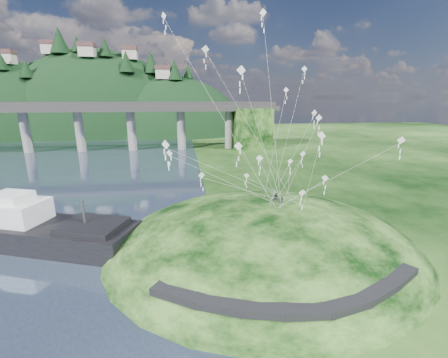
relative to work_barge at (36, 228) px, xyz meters
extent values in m
plane|color=black|center=(17.67, -6.16, -1.96)|extent=(320.00, 320.00, 0.00)
ellipsoid|color=black|center=(25.67, -4.16, -3.46)|extent=(36.00, 32.00, 13.00)
cube|color=black|center=(16.17, -14.16, 0.06)|extent=(4.32, 3.62, 0.71)
cube|color=black|center=(19.17, -15.81, 0.13)|extent=(4.10, 2.97, 0.61)
cube|color=black|center=(22.17, -16.81, 0.12)|extent=(3.85, 2.37, 0.62)
cube|color=black|center=(25.17, -17.26, 0.08)|extent=(3.62, 1.83, 0.66)
cube|color=black|center=(28.17, -17.06, 0.08)|extent=(3.82, 2.27, 0.68)
cube|color=black|center=(31.17, -16.11, 0.18)|extent=(4.11, 2.97, 0.71)
cube|color=black|center=(34.17, -14.56, 0.20)|extent=(4.26, 3.43, 0.66)
cube|color=#2D2B2B|center=(-32.33, 63.84, 11.04)|extent=(160.00, 9.00, 1.60)
cube|color=#2D2B2B|center=(-32.33, 63.84, 12.44)|extent=(160.00, 0.40, 1.20)
cube|color=#2D2B2B|center=(-32.33, 68.14, 12.44)|extent=(160.00, 0.40, 1.20)
cylinder|color=gray|center=(-29.83, 63.84, 4.54)|extent=(2.60, 2.60, 13.00)
cylinder|color=gray|center=(-14.33, 63.84, 4.54)|extent=(2.60, 2.60, 13.00)
cylinder|color=gray|center=(1.17, 63.84, 4.54)|extent=(2.60, 2.60, 13.00)
cylinder|color=gray|center=(16.67, 63.84, 4.54)|extent=(2.60, 2.60, 13.00)
cylinder|color=gray|center=(32.17, 63.84, 4.54)|extent=(2.60, 2.60, 13.00)
cube|color=black|center=(39.67, 63.84, 4.54)|extent=(12.00, 11.00, 13.00)
ellipsoid|color=black|center=(-60.33, 113.84, -9.96)|extent=(84.00, 60.00, 80.00)
ellipsoid|color=black|center=(-22.33, 119.84, -7.96)|extent=(96.00, 68.00, 88.00)
ellipsoid|color=black|center=(12.67, 111.84, -11.96)|extent=(76.00, 56.00, 72.00)
cone|color=black|center=(-51.92, 100.92, 28.08)|extent=(5.08, 5.08, 6.69)
cone|color=black|center=(-42.91, 100.01, 25.38)|extent=(5.29, 5.29, 6.96)
cone|color=black|center=(-32.21, 108.47, 37.27)|extent=(8.01, 8.01, 10.54)
cone|color=black|center=(-25.20, 107.91, 35.92)|extent=(4.97, 4.97, 6.54)
cone|color=black|center=(-13.74, 105.89, 34.71)|extent=(5.83, 5.83, 7.67)
cone|color=black|center=(-4.78, 100.93, 28.62)|extent=(6.47, 6.47, 8.51)
cone|color=black|center=(4.45, 107.83, 29.27)|extent=(7.13, 7.13, 9.38)
cone|color=black|center=(14.55, 102.88, 25.91)|extent=(6.56, 6.56, 8.63)
cone|color=black|center=(20.44, 108.47, 25.72)|extent=(4.88, 4.88, 6.42)
cube|color=beige|center=(-52.33, 105.84, 29.33)|extent=(6.00, 5.00, 4.00)
cube|color=#53312F|center=(-52.33, 105.84, 32.03)|extent=(6.40, 5.40, 1.60)
cube|color=beige|center=(-37.33, 111.84, 34.03)|extent=(6.00, 5.00, 4.00)
cube|color=#53312F|center=(-37.33, 111.84, 36.73)|extent=(6.40, 5.40, 1.60)
cube|color=beige|center=(-20.33, 103.84, 32.32)|extent=(6.00, 5.00, 4.00)
cube|color=#53312F|center=(-20.33, 103.84, 35.02)|extent=(6.40, 5.40, 1.60)
cube|color=beige|center=(-4.33, 109.84, 32.22)|extent=(6.00, 5.00, 4.00)
cube|color=#53312F|center=(-4.33, 109.84, 34.92)|extent=(6.40, 5.40, 1.60)
cube|color=beige|center=(9.67, 103.84, 23.92)|extent=(6.00, 5.00, 4.00)
cube|color=#53312F|center=(9.67, 103.84, 26.62)|extent=(6.40, 5.40, 1.60)
cube|color=black|center=(0.38, -0.13, -0.64)|extent=(23.13, 13.25, 2.64)
cube|color=white|center=(-2.50, 0.89, 1.70)|extent=(8.21, 6.60, 2.85)
cube|color=white|center=(-2.50, 0.89, 3.43)|extent=(4.86, 4.24, 1.22)
cube|color=black|center=(7.08, -2.52, 0.99)|extent=(7.45, 6.84, 0.61)
cylinder|color=#2D2B2B|center=(6.12, -2.18, 2.31)|extent=(0.24, 0.24, 3.05)
cube|color=#372916|center=(13.67, 0.91, -1.53)|extent=(13.57, 2.86, 0.34)
cylinder|color=#372916|center=(7.90, 0.59, -1.77)|extent=(0.29, 0.29, 0.96)
cylinder|color=#372916|center=(10.78, 0.75, -1.77)|extent=(0.29, 0.29, 0.96)
cylinder|color=#372916|center=(13.67, 0.91, -1.77)|extent=(0.29, 0.29, 0.96)
cylinder|color=#372916|center=(16.55, 1.07, -1.77)|extent=(0.29, 0.29, 0.96)
cylinder|color=#372916|center=(19.43, 1.23, -1.77)|extent=(0.29, 0.29, 0.96)
imported|color=#22262E|center=(27.68, -3.64, 3.80)|extent=(0.63, 0.46, 1.61)
imported|color=#22262E|center=(27.28, -2.62, 3.82)|extent=(0.95, 0.82, 1.68)
cube|color=white|center=(32.31, 3.72, 17.81)|extent=(0.72, 0.21, 0.73)
cube|color=white|center=(32.31, 3.72, 17.29)|extent=(0.10, 0.03, 0.42)
cube|color=white|center=(32.31, 3.72, 16.77)|extent=(0.10, 0.03, 0.42)
cube|color=white|center=(32.31, 3.72, 16.26)|extent=(0.10, 0.03, 0.42)
cube|color=white|center=(18.89, -2.04, 6.07)|extent=(0.74, 0.30, 0.77)
cube|color=white|center=(18.89, -2.04, 5.52)|extent=(0.10, 0.07, 0.45)
cube|color=white|center=(18.89, -2.04, 4.97)|extent=(0.10, 0.07, 0.45)
cube|color=white|center=(18.89, -2.04, 4.42)|extent=(0.10, 0.07, 0.45)
cube|color=white|center=(27.27, -10.11, 6.25)|extent=(0.70, 0.24, 0.68)
cube|color=white|center=(27.27, -10.11, 5.76)|extent=(0.09, 0.04, 0.40)
cube|color=white|center=(27.27, -10.11, 5.26)|extent=(0.09, 0.04, 0.40)
cube|color=white|center=(27.27, -10.11, 4.77)|extent=(0.09, 0.04, 0.40)
cube|color=white|center=(15.55, -8.91, 10.60)|extent=(0.67, 0.49, 0.78)
cube|color=white|center=(15.55, -8.91, 10.04)|extent=(0.10, 0.06, 0.46)
cube|color=white|center=(15.55, -8.91, 9.48)|extent=(0.10, 0.06, 0.46)
cube|color=white|center=(15.55, -8.91, 8.92)|extent=(0.10, 0.06, 0.46)
cube|color=white|center=(34.98, -11.49, 10.95)|extent=(0.66, 0.24, 0.66)
cube|color=white|center=(34.98, -11.49, 10.47)|extent=(0.09, 0.02, 0.40)
cube|color=white|center=(34.98, -11.49, 9.99)|extent=(0.09, 0.02, 0.40)
cube|color=white|center=(34.98, -11.49, 9.50)|extent=(0.09, 0.02, 0.40)
cube|color=white|center=(24.52, 0.48, 5.19)|extent=(0.65, 0.25, 0.66)
cube|color=white|center=(24.52, 0.48, 4.71)|extent=(0.09, 0.02, 0.39)
cube|color=white|center=(24.52, 0.48, 4.24)|extent=(0.09, 0.02, 0.39)
cube|color=white|center=(24.52, 0.48, 3.76)|extent=(0.09, 0.02, 0.39)
cube|color=white|center=(29.78, 0.00, 6.92)|extent=(0.69, 0.19, 0.68)
cube|color=white|center=(29.78, 0.00, 6.43)|extent=(0.09, 0.03, 0.40)
cube|color=white|center=(29.78, 0.00, 5.95)|extent=(0.09, 0.03, 0.40)
cube|color=white|center=(29.78, 0.00, 5.46)|extent=(0.09, 0.03, 0.40)
cube|color=white|center=(30.06, 3.62, 15.28)|extent=(0.54, 0.49, 0.69)
cube|color=white|center=(30.06, 3.62, 14.79)|extent=(0.09, 0.06, 0.40)
cube|color=white|center=(30.06, 3.62, 14.30)|extent=(0.09, 0.06, 0.40)
cube|color=white|center=(30.06, 3.62, 13.81)|extent=(0.09, 0.06, 0.40)
cube|color=white|center=(30.00, -3.14, 8.39)|extent=(0.67, 0.18, 0.66)
cube|color=white|center=(30.00, -3.14, 7.92)|extent=(0.09, 0.04, 0.39)
cube|color=white|center=(30.00, -3.14, 7.45)|extent=(0.09, 0.04, 0.39)
cube|color=white|center=(30.00, -3.14, 6.97)|extent=(0.09, 0.04, 0.39)
cube|color=white|center=(15.50, -1.53, 8.54)|extent=(0.69, 0.45, 0.78)
cube|color=white|center=(15.50, -1.53, 7.98)|extent=(0.10, 0.05, 0.46)
cube|color=white|center=(15.50, -1.53, 7.42)|extent=(0.10, 0.05, 0.46)
cube|color=white|center=(15.50, -1.53, 6.86)|extent=(0.10, 0.05, 0.46)
cube|color=white|center=(33.31, 2.05, 12.52)|extent=(0.80, 0.25, 0.81)
cube|color=white|center=(33.31, 2.05, 11.94)|extent=(0.10, 0.06, 0.47)
cube|color=white|center=(33.31, 2.05, 11.36)|extent=(0.10, 0.06, 0.47)
cube|color=white|center=(33.31, 2.05, 10.78)|extent=(0.10, 0.06, 0.47)
cube|color=white|center=(28.29, -10.76, 11.36)|extent=(0.48, 0.63, 0.73)
cube|color=white|center=(28.29, -10.76, 10.82)|extent=(0.09, 0.07, 0.44)
cube|color=white|center=(28.29, -10.76, 10.28)|extent=(0.09, 0.07, 0.44)
cube|color=white|center=(28.29, -10.76, 9.74)|extent=(0.09, 0.07, 0.44)
cube|color=white|center=(24.36, -5.67, 21.55)|extent=(0.54, 0.45, 0.66)
cube|color=white|center=(24.36, -5.67, 21.08)|extent=(0.08, 0.05, 0.39)
cube|color=white|center=(24.36, -5.67, 20.61)|extent=(0.08, 0.05, 0.39)
cube|color=white|center=(24.36, -5.67, 20.14)|extent=(0.08, 0.05, 0.39)
cube|color=white|center=(30.25, -5.83, 12.45)|extent=(0.69, 0.14, 0.69)
cube|color=white|center=(30.25, -5.83, 11.96)|extent=(0.09, 0.04, 0.40)
cube|color=white|center=(30.25, -5.83, 11.47)|extent=(0.09, 0.04, 0.40)
cube|color=white|center=(30.25, -5.83, 10.98)|extent=(0.09, 0.04, 0.40)
cube|color=white|center=(19.27, -5.53, 18.50)|extent=(0.69, 0.22, 0.68)
cube|color=white|center=(19.27, -5.53, 18.01)|extent=(0.09, 0.06, 0.40)
cube|color=white|center=(19.27, -5.53, 17.52)|extent=(0.09, 0.06, 0.40)
cube|color=white|center=(19.27, -5.53, 17.03)|extent=(0.09, 0.06, 0.40)
cube|color=white|center=(26.15, 0.73, 7.25)|extent=(0.86, 0.30, 0.88)
cube|color=white|center=(26.15, 0.73, 6.62)|extent=(0.12, 0.04, 0.51)
cube|color=white|center=(26.15, 0.73, 5.99)|extent=(0.12, 0.04, 0.51)
cube|color=white|center=(26.15, 0.73, 5.36)|extent=(0.12, 0.04, 0.51)
cube|color=white|center=(30.97, -6.81, 6.59)|extent=(0.63, 0.40, 0.69)
cube|color=white|center=(30.97, -6.81, 6.08)|extent=(0.09, 0.04, 0.42)
cube|color=white|center=(30.97, -6.81, 5.57)|extent=(0.09, 0.04, 0.42)
cube|color=white|center=(30.97, -6.81, 5.06)|extent=(0.09, 0.04, 0.42)
cube|color=white|center=(15.62, -2.02, 21.87)|extent=(0.48, 0.53, 0.67)
cube|color=white|center=(15.62, -2.02, 21.39)|extent=(0.08, 0.06, 0.40)
cube|color=white|center=(15.62, -2.02, 20.91)|extent=(0.08, 0.06, 0.40)
cube|color=white|center=(15.62, -2.02, 20.42)|extent=(0.08, 0.06, 0.40)
cube|color=white|center=(21.19, -11.61, 10.78)|extent=(0.67, 0.18, 0.66)
cube|color=white|center=(21.19, -11.61, 10.31)|extent=(0.09, 0.03, 0.39)
cube|color=white|center=(21.19, -11.61, 9.83)|extent=(0.09, 0.03, 0.39)
cube|color=white|center=(21.19, -11.61, 9.36)|extent=(0.09, 0.03, 0.39)
cube|color=white|center=(21.93, -8.48, 16.54)|extent=(0.77, 0.22, 0.76)
cube|color=white|center=(21.93, -8.48, 15.99)|extent=(0.10, 0.04, 0.45)
cube|color=white|center=(21.93, -8.48, 15.45)|extent=(0.10, 0.04, 0.45)
cube|color=white|center=(21.93, -8.48, 14.90)|extent=(0.10, 0.04, 0.45)
camera|label=1|loc=(16.97, -34.04, 14.38)|focal=24.00mm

